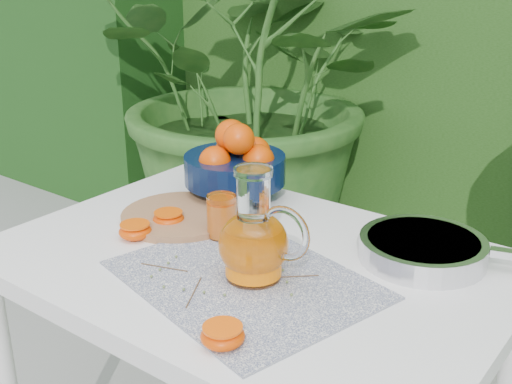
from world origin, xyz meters
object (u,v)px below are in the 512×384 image
Objects in this scene: juice_pitcher at (255,241)px; saute_pan at (425,248)px; white_table at (250,292)px; cutting_board at (181,216)px; fruit_bowl at (236,163)px.

saute_pan is at bearing 50.23° from juice_pitcher.
juice_pitcher is (0.06, -0.07, 0.16)m from white_table.
white_table is 0.26m from cutting_board.
juice_pitcher reaches higher than cutting_board.
cutting_board is 0.91× the size of fruit_bowl.
white_table is 0.36m from saute_pan.
juice_pitcher is (0.29, -0.31, -0.01)m from fruit_bowl.
white_table is 2.21× the size of saute_pan.
fruit_bowl is (-0.22, 0.24, 0.17)m from white_table.
saute_pan is at bearing -5.12° from fruit_bowl.
white_table is 0.19m from juice_pitcher.
white_table is at bearing -46.71° from fruit_bowl.
juice_pitcher reaches higher than fruit_bowl.
fruit_bowl is at bearing 86.60° from cutting_board.
cutting_board is 0.54m from saute_pan.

